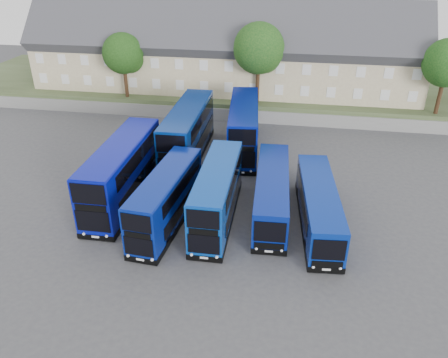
# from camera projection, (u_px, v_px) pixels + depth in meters

# --- Properties ---
(ground) EXTENTS (120.00, 120.00, 0.00)m
(ground) POSITION_uv_depth(u_px,v_px,m) (191.00, 241.00, 31.10)
(ground) COLOR #434348
(ground) RESTS_ON ground
(retaining_wall) EXTENTS (70.00, 0.40, 1.50)m
(retaining_wall) POSITION_uv_depth(u_px,v_px,m) (238.00, 115.00, 51.54)
(retaining_wall) COLOR slate
(retaining_wall) RESTS_ON ground
(earth_bank) EXTENTS (80.00, 20.00, 2.00)m
(earth_bank) POSITION_uv_depth(u_px,v_px,m) (249.00, 89.00, 60.09)
(earth_bank) COLOR #3F4D2B
(earth_bank) RESTS_ON ground
(terrace_row) EXTENTS (48.00, 10.40, 11.20)m
(terrace_row) POSITION_uv_depth(u_px,v_px,m) (222.00, 53.00, 54.41)
(terrace_row) COLOR tan
(terrace_row) RESTS_ON earth_bank
(dd_front_left) EXTENTS (2.95, 12.19, 4.83)m
(dd_front_left) POSITION_uv_depth(u_px,v_px,m) (123.00, 173.00, 35.13)
(dd_front_left) COLOR #08129D
(dd_front_left) RESTS_ON ground
(dd_front_mid) EXTENTS (3.16, 10.34, 4.05)m
(dd_front_mid) POSITION_uv_depth(u_px,v_px,m) (166.00, 200.00, 32.17)
(dd_front_mid) COLOR navy
(dd_front_mid) RESTS_ON ground
(dd_front_right) EXTENTS (2.62, 10.73, 4.24)m
(dd_front_right) POSITION_uv_depth(u_px,v_px,m) (217.00, 195.00, 32.58)
(dd_front_right) COLOR #093DA6
(dd_front_right) RESTS_ON ground
(dd_rear_left) EXTENTS (3.02, 12.43, 4.92)m
(dd_rear_left) POSITION_uv_depth(u_px,v_px,m) (188.00, 133.00, 42.36)
(dd_rear_left) COLOR navy
(dd_rear_left) RESTS_ON ground
(dd_rear_right) EXTENTS (3.98, 12.19, 4.76)m
(dd_rear_right) POSITION_uv_depth(u_px,v_px,m) (244.00, 128.00, 43.78)
(dd_rear_right) COLOR #081893
(dd_rear_right) RESTS_ON ground
(coach_east_a) EXTENTS (3.02, 11.76, 3.19)m
(coach_east_a) POSITION_uv_depth(u_px,v_px,m) (272.00, 193.00, 33.88)
(coach_east_a) COLOR navy
(coach_east_a) RESTS_ON ground
(coach_east_b) EXTENTS (3.44, 11.57, 3.12)m
(coach_east_b) POSITION_uv_depth(u_px,v_px,m) (318.00, 207.00, 32.17)
(coach_east_b) COLOR navy
(coach_east_b) RESTS_ON ground
(tree_west) EXTENTS (4.80, 4.80, 7.65)m
(tree_west) POSITION_uv_depth(u_px,v_px,m) (125.00, 55.00, 51.55)
(tree_west) COLOR #382314
(tree_west) RESTS_ON earth_bank
(tree_mid) EXTENTS (5.76, 5.76, 9.18)m
(tree_mid) POSITION_uv_depth(u_px,v_px,m) (260.00, 50.00, 49.13)
(tree_mid) COLOR #382314
(tree_mid) RESTS_ON earth_bank
(tree_east) EXTENTS (5.12, 5.12, 8.16)m
(tree_east) POSITION_uv_depth(u_px,v_px,m) (448.00, 65.00, 46.04)
(tree_east) COLOR #382314
(tree_east) RESTS_ON earth_bank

